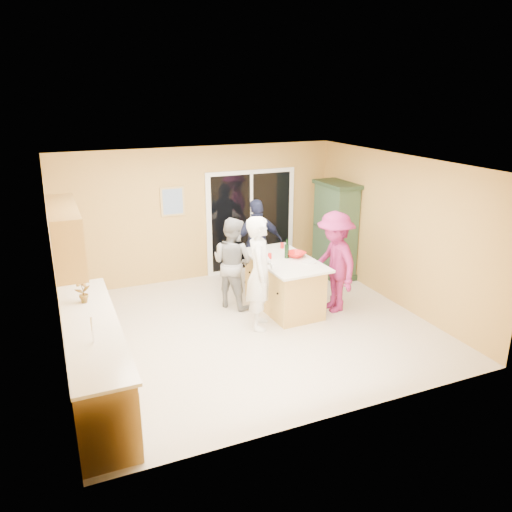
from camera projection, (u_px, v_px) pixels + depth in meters
name	position (u px, v px, depth m)	size (l,w,h in m)	color
floor	(250.00, 327.00, 7.96)	(5.50, 5.50, 0.00)	beige
ceiling	(249.00, 163.00, 7.14)	(5.50, 5.00, 0.10)	white
wall_back	(201.00, 214.00, 9.73)	(5.50, 0.10, 2.60)	#EDC061
wall_front	(338.00, 315.00, 5.37)	(5.50, 0.10, 2.60)	#EDC061
wall_left	(56.00, 275.00, 6.53)	(0.10, 5.00, 2.60)	#EDC061
wall_right	(397.00, 231.00, 8.57)	(0.10, 5.00, 2.60)	#EDC061
left_cabinet_run	(95.00, 365.00, 5.99)	(0.65, 3.05, 1.24)	tan
upper_cabinets	(65.00, 235.00, 6.23)	(0.35, 1.60, 0.75)	tan
sliding_door	(251.00, 221.00, 10.17)	(1.90, 0.07, 2.10)	white
framed_picture	(173.00, 201.00, 9.41)	(0.46, 0.04, 0.56)	tan
kitchen_island	(284.00, 285.00, 8.55)	(0.98, 1.73, 0.89)	tan
green_hutch	(335.00, 231.00, 9.95)	(0.55, 1.04, 1.90)	#1F3220
woman_white	(260.00, 273.00, 7.72)	(0.66, 0.43, 1.81)	silver
woman_grey	(232.00, 263.00, 8.54)	(0.77, 0.60, 1.58)	gray
woman_navy	(257.00, 244.00, 9.35)	(1.00, 0.42, 1.71)	#1A1E3A
woman_magenta	(334.00, 262.00, 8.34)	(1.11, 0.64, 1.72)	#8E1F55
serving_bowl	(296.00, 254.00, 8.50)	(0.33, 0.33, 0.08)	red
tulip_vase	(82.00, 289.00, 6.50)	(0.21, 0.14, 0.39)	#B12F11
tumbler_near	(282.00, 246.00, 8.95)	(0.07, 0.07, 0.10)	red
tumbler_far	(270.00, 256.00, 8.40)	(0.06, 0.06, 0.09)	red
wine_bottle	(287.00, 251.00, 8.41)	(0.07, 0.07, 0.32)	black
white_plate	(309.00, 262.00, 8.22)	(0.24, 0.24, 0.02)	silver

